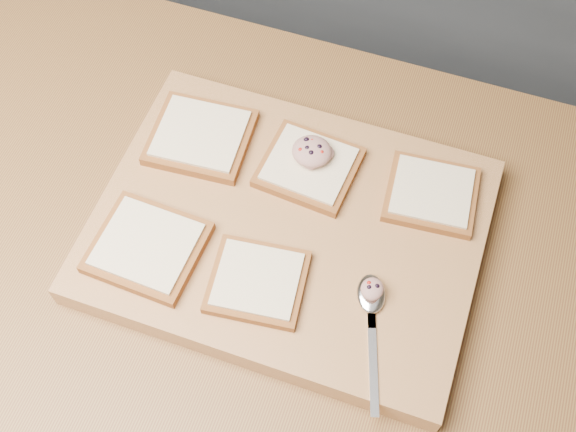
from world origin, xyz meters
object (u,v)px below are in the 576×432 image
Objects in this scene: cutting_board at (288,230)px; spoon at (371,304)px; bread_far_center at (309,167)px; tuna_salad_dollop at (312,151)px.

cutting_board is 0.15m from spoon.
bread_far_center reaches higher than spoon.
cutting_board is 0.11m from tuna_salad_dollop.
cutting_board is at bearing 150.61° from spoon.
bread_far_center is (-0.00, 0.08, 0.03)m from cutting_board.
tuna_salad_dollop is at bearing 90.45° from cutting_board.
cutting_board is 9.27× the size of tuna_salad_dollop.
spoon is at bearing -52.22° from tuna_salad_dollop.
spoon is (0.13, -0.17, -0.02)m from tuna_salad_dollop.
bread_far_center is 0.76× the size of spoon.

